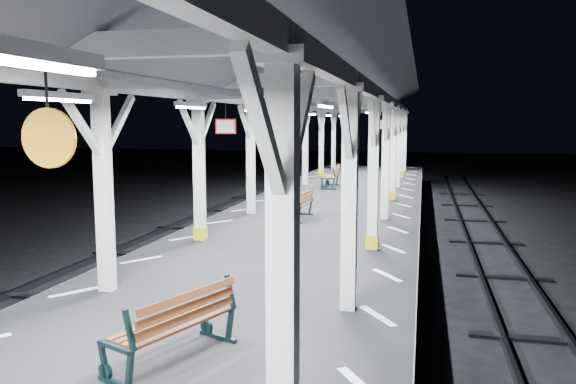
% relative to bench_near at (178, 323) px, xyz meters
% --- Properties ---
extents(ground, '(120.00, 120.00, 0.00)m').
position_rel_bench_near_xyz_m(ground, '(-0.33, 4.32, -1.47)').
color(ground, black).
rests_on(ground, ground).
extents(platform, '(6.00, 50.00, 1.00)m').
position_rel_bench_near_xyz_m(platform, '(-0.33, 4.32, -0.97)').
color(platform, black).
rests_on(platform, ground).
extents(hazard_stripes_left, '(1.00, 48.00, 0.01)m').
position_rel_bench_near_xyz_m(hazard_stripes_left, '(-2.78, 4.32, -0.47)').
color(hazard_stripes_left, silver).
rests_on(hazard_stripes_left, platform).
extents(hazard_stripes_right, '(1.00, 48.00, 0.01)m').
position_rel_bench_near_xyz_m(hazard_stripes_right, '(2.12, 4.32, -0.47)').
color(hazard_stripes_right, silver).
rests_on(hazard_stripes_right, platform).
extents(track_left, '(2.20, 60.00, 0.16)m').
position_rel_bench_near_xyz_m(track_left, '(-5.33, 4.32, -1.40)').
color(track_left, '#2D2D33').
rests_on(track_left, ground).
extents(track_right, '(2.20, 60.00, 0.16)m').
position_rel_bench_near_xyz_m(track_right, '(4.67, 4.32, -1.40)').
color(track_right, '#2D2D33').
rests_on(track_right, ground).
extents(canopy, '(5.40, 49.00, 4.65)m').
position_rel_bench_near_xyz_m(canopy, '(-0.33, 4.30, 3.08)').
color(canopy, silver).
rests_on(canopy, platform).
extents(bench_near, '(1.15, 1.75, 0.89)m').
position_rel_bench_near_xyz_m(bench_near, '(0.00, 0.00, 0.00)').
color(bench_near, black).
rests_on(bench_near, platform).
extents(bench_mid, '(0.61, 1.54, 0.83)m').
position_rel_bench_near_xyz_m(bench_mid, '(-0.64, 9.73, -0.03)').
color(bench_mid, black).
rests_on(bench_mid, platform).
extents(bench_far, '(0.77, 1.81, 0.96)m').
position_rel_bench_near_xyz_m(bench_far, '(-0.97, 17.49, 0.04)').
color(bench_far, black).
rests_on(bench_far, platform).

